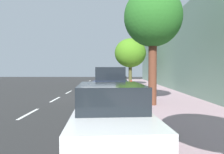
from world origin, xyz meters
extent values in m
plane|color=#2B2B2B|center=(0.00, 0.00, 0.00)|extent=(72.45, 72.45, 0.00)
cube|color=#AE8E98|center=(3.97, 0.00, 0.06)|extent=(3.99, 45.28, 0.12)
cube|color=gray|center=(1.89, 0.00, 0.06)|extent=(0.16, 45.28, 0.12)
cube|color=white|center=(-2.72, -4.74, 0.00)|extent=(0.14, 2.20, 0.01)
cube|color=white|center=(-2.72, -0.54, 0.00)|extent=(0.14, 2.20, 0.01)
cube|color=white|center=(-2.72, 3.66, 0.00)|extent=(0.14, 2.20, 0.01)
cube|color=white|center=(-2.72, 7.86, 0.00)|extent=(0.14, 2.20, 0.01)
cube|color=white|center=(-2.72, 12.06, 0.00)|extent=(0.14, 2.20, 0.01)
cube|color=white|center=(-2.72, 16.26, 0.00)|extent=(0.14, 2.20, 0.01)
cube|color=white|center=(-2.72, 20.46, 0.00)|extent=(0.14, 2.20, 0.01)
cube|color=white|center=(0.42, 0.00, 0.00)|extent=(0.12, 45.28, 0.01)
cube|color=gray|center=(6.22, 0.00, 3.23)|extent=(0.50, 45.28, 6.46)
cube|color=white|center=(0.75, -8.41, 0.60)|extent=(2.06, 4.51, 0.64)
cube|color=black|center=(0.75, -8.41, 1.22)|extent=(1.69, 2.20, 0.60)
cylinder|color=black|center=(1.47, -6.99, 0.33)|extent=(0.27, 0.67, 0.66)
cylinder|color=black|center=(-0.15, -7.10, 0.33)|extent=(0.27, 0.67, 0.66)
cylinder|color=black|center=(1.66, -9.71, 0.33)|extent=(0.27, 0.67, 0.66)
cylinder|color=black|center=(0.04, -9.82, 0.33)|extent=(0.27, 0.67, 0.66)
cube|color=navy|center=(0.75, -0.42, 0.78)|extent=(2.06, 4.76, 0.90)
cube|color=black|center=(0.75, -0.42, 1.61)|extent=(1.78, 3.16, 0.76)
cylinder|color=black|center=(1.68, 1.00, 0.38)|extent=(0.25, 0.77, 0.76)
cylinder|color=black|center=(-0.07, 1.06, 0.38)|extent=(0.25, 0.77, 0.76)
cylinder|color=black|center=(1.58, -1.91, 0.38)|extent=(0.25, 0.77, 0.76)
cylinder|color=black|center=(-0.17, -1.85, 0.38)|extent=(0.25, 0.77, 0.76)
cube|color=#1E512D|center=(0.68, 12.16, 0.60)|extent=(2.03, 4.50, 0.64)
cube|color=black|center=(0.68, 12.16, 1.22)|extent=(1.68, 2.19, 0.60)
cylinder|color=black|center=(1.40, 13.57, 0.33)|extent=(0.26, 0.67, 0.66)
cylinder|color=black|center=(-0.22, 13.47, 0.33)|extent=(0.26, 0.67, 0.66)
cylinder|color=black|center=(1.57, 10.85, 0.33)|extent=(0.26, 0.67, 0.66)
cylinder|color=black|center=(-0.04, 10.74, 0.33)|extent=(0.26, 0.67, 0.66)
torus|color=black|center=(0.90, 3.68, 0.35)|extent=(0.70, 0.10, 0.70)
torus|color=black|center=(1.94, 3.76, 0.35)|extent=(0.70, 0.10, 0.70)
cylinder|color=#1926A5|center=(1.29, 3.71, 0.44)|extent=(0.65, 0.09, 0.52)
cylinder|color=#1926A5|center=(1.66, 3.74, 0.43)|extent=(0.14, 0.05, 0.48)
cylinder|color=#1926A5|center=(1.34, 3.72, 0.67)|extent=(0.73, 0.09, 0.05)
cylinder|color=#1926A5|center=(1.77, 3.75, 0.27)|extent=(0.35, 0.06, 0.19)
cylinder|color=#1926A5|center=(1.82, 3.75, 0.51)|extent=(0.26, 0.06, 0.34)
cylinder|color=#1926A5|center=(0.94, 3.68, 0.52)|extent=(0.12, 0.04, 0.34)
cube|color=black|center=(1.71, 3.74, 0.71)|extent=(0.25, 0.12, 0.05)
cylinder|color=black|center=(0.98, 3.69, 0.74)|extent=(0.06, 0.46, 0.03)
cylinder|color=#C6B284|center=(1.61, 3.37, 0.40)|extent=(0.15, 0.15, 0.80)
cylinder|color=#C6B284|center=(1.63, 3.17, 0.40)|extent=(0.15, 0.15, 0.80)
cube|color=white|center=(1.62, 3.27, 1.08)|extent=(0.26, 0.40, 0.56)
cylinder|color=white|center=(1.60, 3.53, 1.05)|extent=(0.10, 0.10, 0.54)
cylinder|color=white|center=(1.64, 3.01, 1.05)|extent=(0.10, 0.10, 0.54)
sphere|color=#D78A52|center=(1.62, 3.27, 1.47)|extent=(0.22, 0.22, 0.22)
sphere|color=navy|center=(1.62, 3.27, 1.51)|extent=(0.25, 0.25, 0.25)
cube|color=black|center=(1.82, 3.29, 1.10)|extent=(0.20, 0.31, 0.44)
cylinder|color=brown|center=(2.77, -3.22, 1.88)|extent=(0.40, 0.40, 3.52)
ellipsoid|color=#286723|center=(2.77, -3.22, 4.41)|extent=(2.81, 2.81, 2.88)
cylinder|color=#484625|center=(2.77, 9.58, 1.40)|extent=(0.37, 0.37, 2.56)
ellipsoid|color=#477F1D|center=(2.77, 9.58, 3.61)|extent=(3.38, 3.38, 3.13)
cylinder|color=red|center=(2.32, 3.34, 0.47)|extent=(0.22, 0.22, 0.70)
sphere|color=red|center=(2.32, 3.34, 0.86)|extent=(0.20, 0.20, 0.20)
camera|label=1|loc=(0.79, -13.70, 1.90)|focal=34.37mm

